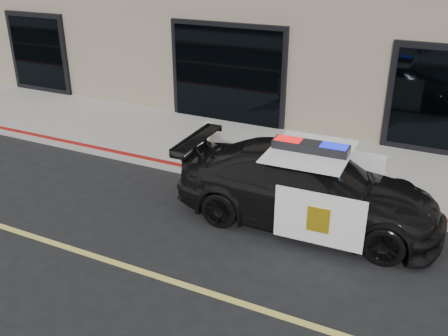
% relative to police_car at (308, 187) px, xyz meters
% --- Properties ---
extents(ground, '(120.00, 120.00, 0.00)m').
position_rel_police_car_xyz_m(ground, '(-2.71, -2.69, -0.71)').
color(ground, black).
rests_on(ground, ground).
extents(sidewalk_n, '(60.00, 3.50, 0.15)m').
position_rel_police_car_xyz_m(sidewalk_n, '(-2.71, 2.56, -0.64)').
color(sidewalk_n, gray).
rests_on(sidewalk_n, ground).
extents(police_car, '(2.42, 4.99, 1.59)m').
position_rel_police_car_xyz_m(police_car, '(0.00, 0.00, 0.00)').
color(police_car, black).
rests_on(police_car, ground).
extents(fire_hydrant, '(0.40, 0.55, 0.88)m').
position_rel_police_car_xyz_m(fire_hydrant, '(-2.93, 1.63, -0.15)').
color(fire_hydrant, beige).
rests_on(fire_hydrant, sidewalk_n).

